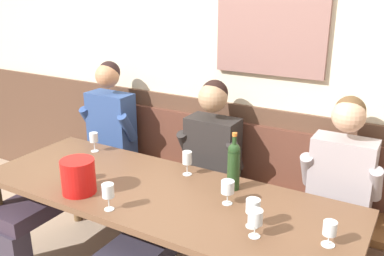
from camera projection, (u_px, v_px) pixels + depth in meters
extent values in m
cube|color=beige|center=(231.00, 57.00, 3.12)|extent=(6.80, 0.08, 2.80)
cube|color=#865F58|center=(270.00, 32.00, 2.85)|extent=(0.78, 0.04, 0.58)
cube|color=brown|center=(225.00, 167.00, 3.36)|extent=(6.80, 0.03, 1.07)
cube|color=brown|center=(211.00, 214.00, 3.27)|extent=(2.67, 0.42, 0.44)
cube|color=brown|center=(211.00, 186.00, 3.19)|extent=(2.61, 0.39, 0.05)
cube|color=brown|center=(223.00, 147.00, 3.27)|extent=(2.67, 0.04, 0.45)
cube|color=brown|center=(161.00, 194.00, 2.57)|extent=(2.37, 0.84, 0.04)
cylinder|color=brown|center=(1.00, 223.00, 2.93)|extent=(0.07, 0.07, 0.68)
cylinder|color=brown|center=(75.00, 184.00, 3.50)|extent=(0.07, 0.07, 0.68)
cube|color=#342D3A|center=(10.00, 254.00, 2.84)|extent=(0.29, 0.14, 0.38)
cube|color=#342735|center=(63.00, 191.00, 3.18)|extent=(0.33, 1.11, 0.11)
cube|color=navy|center=(111.00, 126.00, 3.55)|extent=(0.39, 0.20, 0.58)
sphere|color=#AE7955|center=(107.00, 76.00, 3.40)|extent=(0.20, 0.20, 0.20)
sphere|color=black|center=(109.00, 72.00, 3.41)|extent=(0.18, 0.18, 0.18)
cylinder|color=navy|center=(90.00, 120.00, 3.60)|extent=(0.08, 0.20, 0.27)
cylinder|color=navy|center=(128.00, 128.00, 3.41)|extent=(0.08, 0.20, 0.27)
cube|color=#2C2936|center=(169.00, 226.00, 2.72)|extent=(0.32, 1.10, 0.11)
cube|color=black|center=(213.00, 151.00, 3.10)|extent=(0.38, 0.22, 0.51)
sphere|color=#A27C5C|center=(213.00, 98.00, 2.96)|extent=(0.21, 0.21, 0.21)
sphere|color=black|center=(215.00, 93.00, 2.97)|extent=(0.19, 0.19, 0.19)
cylinder|color=black|center=(186.00, 146.00, 3.15)|extent=(0.08, 0.20, 0.27)
cylinder|color=black|center=(235.00, 156.00, 2.96)|extent=(0.08, 0.20, 0.27)
cube|color=#9E9396|center=(341.00, 178.00, 2.66)|extent=(0.38, 0.20, 0.53)
sphere|color=tan|center=(349.00, 116.00, 2.52)|extent=(0.20, 0.20, 0.20)
sphere|color=brown|center=(350.00, 111.00, 2.53)|extent=(0.18, 0.18, 0.18)
cylinder|color=#9E9396|center=(308.00, 170.00, 2.72)|extent=(0.08, 0.20, 0.27)
cylinder|color=#9E9396|center=(375.00, 184.00, 2.52)|extent=(0.08, 0.20, 0.27)
cylinder|color=red|center=(78.00, 176.00, 2.51)|extent=(0.20, 0.20, 0.21)
cylinder|color=#203B1A|center=(233.00, 170.00, 2.55)|extent=(0.08, 0.08, 0.24)
sphere|color=#203B1A|center=(234.00, 150.00, 2.51)|extent=(0.08, 0.08, 0.08)
cylinder|color=#203B1A|center=(234.00, 142.00, 2.49)|extent=(0.03, 0.03, 0.08)
cylinder|color=orange|center=(235.00, 134.00, 2.48)|extent=(0.03, 0.03, 0.02)
cylinder|color=silver|center=(187.00, 174.00, 2.78)|extent=(0.06, 0.06, 0.00)
cylinder|color=silver|center=(187.00, 169.00, 2.77)|extent=(0.01, 0.01, 0.07)
cylinder|color=silver|center=(187.00, 158.00, 2.75)|extent=(0.06, 0.06, 0.08)
cylinder|color=silver|center=(254.00, 236.00, 2.10)|extent=(0.06, 0.06, 0.00)
cylinder|color=silver|center=(255.00, 230.00, 2.09)|extent=(0.01, 0.01, 0.07)
cylinder|color=silver|center=(255.00, 217.00, 2.06)|extent=(0.08, 0.08, 0.08)
cylinder|color=#EAE07F|center=(255.00, 222.00, 2.07)|extent=(0.07, 0.07, 0.02)
cylinder|color=silver|center=(69.00, 182.00, 2.68)|extent=(0.06, 0.06, 0.00)
cylinder|color=silver|center=(69.00, 176.00, 2.67)|extent=(0.01, 0.01, 0.07)
cylinder|color=silver|center=(68.00, 166.00, 2.64)|extent=(0.08, 0.08, 0.08)
cylinder|color=#F4CF88|center=(68.00, 170.00, 2.65)|extent=(0.07, 0.07, 0.02)
cylinder|color=silver|center=(109.00, 209.00, 2.35)|extent=(0.06, 0.06, 0.00)
cylinder|color=silver|center=(109.00, 203.00, 2.34)|extent=(0.01, 0.01, 0.08)
cylinder|color=silver|center=(108.00, 191.00, 2.31)|extent=(0.07, 0.07, 0.08)
cylinder|color=silver|center=(95.00, 151.00, 3.17)|extent=(0.06, 0.06, 0.00)
cylinder|color=silver|center=(94.00, 146.00, 3.16)|extent=(0.01, 0.01, 0.07)
cylinder|color=silver|center=(94.00, 137.00, 3.13)|extent=(0.06, 0.06, 0.07)
cylinder|color=silver|center=(227.00, 203.00, 2.41)|extent=(0.06, 0.06, 0.00)
cylinder|color=silver|center=(227.00, 198.00, 2.40)|extent=(0.01, 0.01, 0.07)
cylinder|color=silver|center=(228.00, 187.00, 2.38)|extent=(0.08, 0.08, 0.07)
cylinder|color=silver|center=(252.00, 226.00, 2.19)|extent=(0.07, 0.07, 0.00)
cylinder|color=silver|center=(252.00, 219.00, 2.17)|extent=(0.01, 0.01, 0.08)
cylinder|color=silver|center=(253.00, 206.00, 2.15)|extent=(0.08, 0.08, 0.07)
cylinder|color=silver|center=(328.00, 245.00, 2.03)|extent=(0.07, 0.07, 0.00)
cylinder|color=silver|center=(329.00, 239.00, 2.02)|extent=(0.01, 0.01, 0.06)
cylinder|color=silver|center=(330.00, 228.00, 2.00)|extent=(0.07, 0.07, 0.07)
cylinder|color=#E2E38C|center=(329.00, 233.00, 2.01)|extent=(0.06, 0.06, 0.01)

